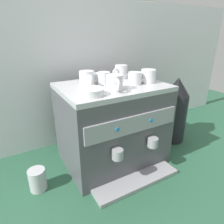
{
  "coord_description": "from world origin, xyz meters",
  "views": [
    {
      "loc": [
        -0.53,
        -0.92,
        0.75
      ],
      "look_at": [
        0.0,
        0.0,
        0.31
      ],
      "focal_mm": 31.45,
      "sensor_mm": 36.0,
      "label": 1
    }
  ],
  "objects": [
    {
      "name": "espresso_machine",
      "position": [
        0.0,
        -0.0,
        0.24
      ],
      "size": [
        0.58,
        0.54,
        0.48
      ],
      "color": "#4C4C51",
      "rests_on": "ground_plane"
    },
    {
      "name": "ceramic_bowl_1",
      "position": [
        -0.02,
        0.12,
        0.5
      ],
      "size": [
        0.11,
        0.11,
        0.04
      ],
      "color": "white",
      "rests_on": "espresso_machine"
    },
    {
      "name": "ceramic_cup_2",
      "position": [
        -0.13,
        0.05,
        0.52
      ],
      "size": [
        0.08,
        0.12,
        0.08
      ],
      "color": "white",
      "rests_on": "espresso_machine"
    },
    {
      "name": "ceramic_cup_4",
      "position": [
        -0.04,
        0.02,
        0.51
      ],
      "size": [
        0.1,
        0.08,
        0.07
      ],
      "color": "white",
      "rests_on": "espresso_machine"
    },
    {
      "name": "ground_plane",
      "position": [
        0.0,
        0.0,
        0.0
      ],
      "size": [
        4.0,
        4.0,
        0.0
      ],
      "primitive_type": "plane",
      "color": "#28563D"
    },
    {
      "name": "tiled_backsplash_wall",
      "position": [
        0.0,
        0.36,
        0.48
      ],
      "size": [
        2.8,
        0.03,
        0.95
      ],
      "primitive_type": "cube",
      "color": "silver",
      "rests_on": "ground_plane"
    },
    {
      "name": "milk_pitcher",
      "position": [
        -0.46,
        -0.05,
        0.06
      ],
      "size": [
        0.09,
        0.09,
        0.11
      ],
      "primitive_type": "cylinder",
      "color": "#B7B7BC",
      "rests_on": "ground_plane"
    },
    {
      "name": "ceramic_cup_3",
      "position": [
        0.19,
        -0.06,
        0.52
      ],
      "size": [
        0.12,
        0.08,
        0.07
      ],
      "color": "white",
      "rests_on": "espresso_machine"
    },
    {
      "name": "ceramic_bowl_0",
      "position": [
        -0.18,
        -0.12,
        0.49
      ],
      "size": [
        0.13,
        0.13,
        0.03
      ],
      "color": "white",
      "rests_on": "espresso_machine"
    },
    {
      "name": "ceramic_cup_1",
      "position": [
        -0.04,
        -0.11,
        0.52
      ],
      "size": [
        0.08,
        0.12,
        0.08
      ],
      "color": "white",
      "rests_on": "espresso_machine"
    },
    {
      "name": "ceramic_cup_5",
      "position": [
        0.12,
        0.11,
        0.52
      ],
      "size": [
        0.12,
        0.08,
        0.08
      ],
      "color": "white",
      "rests_on": "espresso_machine"
    },
    {
      "name": "coffee_grinder",
      "position": [
        0.5,
        -0.02,
        0.23
      ],
      "size": [
        0.17,
        0.17,
        0.47
      ],
      "color": "black",
      "rests_on": "ground_plane"
    },
    {
      "name": "ceramic_cup_0",
      "position": [
        0.12,
        -0.05,
        0.51
      ],
      "size": [
        0.09,
        0.1,
        0.07
      ],
      "color": "white",
      "rests_on": "espresso_machine"
    }
  ]
}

